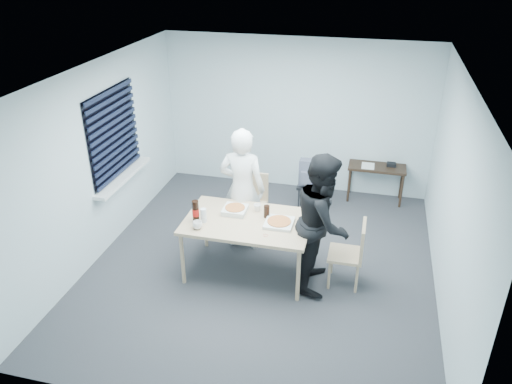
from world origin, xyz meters
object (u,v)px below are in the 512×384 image
(person_black, at_px, (323,222))
(mug_a, at_px, (198,225))
(dining_table, at_px, (248,224))
(backpack, at_px, (309,173))
(side_table, at_px, (377,171))
(person_white, at_px, (242,189))
(chair_far, at_px, (253,198))
(mug_b, at_px, (257,208))
(soda_bottle, at_px, (196,211))
(stool, at_px, (308,191))
(chair_right, at_px, (353,250))

(person_black, relative_size, mug_a, 14.39)
(dining_table, bearing_deg, backpack, 74.18)
(side_table, bearing_deg, person_white, -134.08)
(dining_table, xyz_separation_m, backpack, (0.52, 1.82, -0.05))
(chair_far, xyz_separation_m, mug_b, (0.27, -0.80, 0.31))
(side_table, distance_m, soda_bottle, 3.45)
(stool, distance_m, mug_b, 1.69)
(chair_far, distance_m, backpack, 1.05)
(soda_bottle, bearing_deg, chair_right, 6.03)
(person_white, bearing_deg, dining_table, 111.08)
(dining_table, relative_size, stool, 3.45)
(backpack, height_order, mug_b, backpack)
(person_black, xyz_separation_m, mug_b, (-0.89, 0.27, -0.06))
(person_white, xyz_separation_m, mug_a, (-0.31, -0.95, -0.06))
(dining_table, bearing_deg, side_table, 57.81)
(side_table, bearing_deg, stool, -148.51)
(dining_table, bearing_deg, person_black, 0.13)
(chair_right, height_order, soda_bottle, soda_bottle)
(person_white, distance_m, mug_a, 1.01)
(backpack, distance_m, mug_a, 2.41)
(chair_right, relative_size, backpack, 2.08)
(dining_table, distance_m, person_white, 0.68)
(person_white, distance_m, mug_b, 0.46)
(person_black, xyz_separation_m, side_table, (0.61, 2.47, -0.35))
(person_black, distance_m, mug_a, 1.53)
(stool, distance_m, soda_bottle, 2.37)
(person_white, bearing_deg, mug_a, 71.91)
(stool, relative_size, mug_b, 4.63)
(dining_table, distance_m, side_table, 2.93)
(chair_right, relative_size, person_white, 0.50)
(stool, xyz_separation_m, backpack, (0.00, -0.01, 0.32))
(chair_right, relative_size, stool, 1.92)
(backpack, height_order, mug_a, backpack)
(mug_b, bearing_deg, mug_a, -135.03)
(chair_right, xyz_separation_m, stool, (-0.82, 1.79, -0.16))
(dining_table, height_order, mug_b, mug_b)
(person_white, height_order, stool, person_white)
(side_table, bearing_deg, mug_b, -124.26)
(mug_b, bearing_deg, backpack, 73.56)
(stool, height_order, backpack, backpack)
(person_white, distance_m, soda_bottle, 0.87)
(chair_right, distance_m, mug_b, 1.33)
(chair_right, xyz_separation_m, mug_a, (-1.89, -0.38, 0.31))
(mug_b, relative_size, soda_bottle, 0.36)
(soda_bottle, bearing_deg, person_white, 63.23)
(mug_b, bearing_deg, person_white, 130.80)
(dining_table, bearing_deg, chair_right, 1.98)
(dining_table, xyz_separation_m, person_white, (-0.24, 0.62, 0.17))
(person_black, bearing_deg, stool, 13.15)
(chair_right, bearing_deg, mug_b, 169.90)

